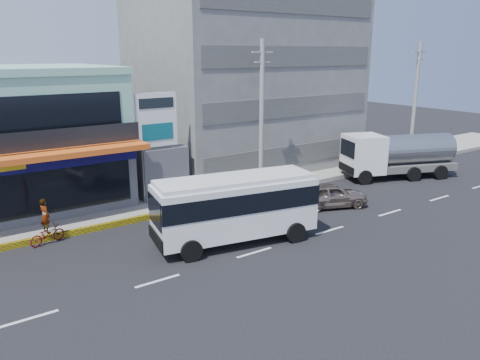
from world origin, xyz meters
name	(u,v)px	position (x,y,z in m)	size (l,w,h in m)	color
ground	(254,253)	(0.00, 0.00, 0.00)	(120.00, 120.00, 0.00)	black
sidewalk	(231,187)	(5.00, 9.50, 0.15)	(70.00, 5.00, 0.30)	gray
shop_building	(7,143)	(-8.00, 13.95, 4.00)	(12.40, 11.70, 8.00)	#4A4A4F
concrete_building	(244,80)	(10.00, 15.00, 7.00)	(16.00, 12.00, 14.00)	gray
gap_structure	(148,167)	(0.00, 12.00, 1.75)	(3.00, 6.00, 3.50)	#4A4A4F
satellite_dish	(153,143)	(0.00, 11.00, 3.58)	(1.50, 1.50, 0.15)	slate
billboard	(157,126)	(-0.50, 9.20, 4.93)	(2.60, 0.18, 6.90)	gray
utility_pole_near	(262,117)	(6.00, 7.40, 5.15)	(1.60, 0.30, 10.00)	#999993
utility_pole_far	(415,102)	(22.00, 7.40, 5.15)	(1.60, 0.30, 10.00)	#999993
minibus	(235,204)	(0.01, 1.61, 2.00)	(8.36, 4.00, 3.36)	silver
sedan	(331,195)	(7.85, 2.80, 0.76)	(1.81, 4.49, 1.53)	gray
tanker_truck	(395,154)	(16.82, 5.03, 1.80)	(8.83, 5.41, 3.36)	white
motorcycle_rider	(47,229)	(-7.78, 6.74, 0.77)	(1.93, 1.15, 2.34)	#5C0D13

